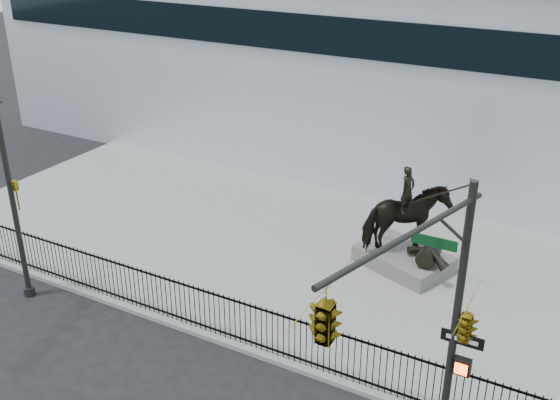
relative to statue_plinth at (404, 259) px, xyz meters
The scene contains 7 objects.
ground 8.57m from the statue_plinth, 113.44° to the right, with size 120.00×120.00×0.00m, color black.
plaza 3.53m from the statue_plinth, 165.88° to the right, with size 30.00×12.00×0.15m, color gray.
building 13.25m from the statue_plinth, 105.67° to the left, with size 44.00×14.00×9.00m, color white.
picket_fence 7.45m from the statue_plinth, 117.27° to the right, with size 22.10×0.10×1.50m.
statue_plinth is the anchor object (origin of this frame).
equestrian_statue 1.51m from the statue_plinth, 19.73° to the right, with size 3.76×3.02×3.37m.
traffic_signal_right 11.23m from the statue_plinth, 72.76° to the right, with size 2.17×6.86×7.00m.
Camera 1 is at (9.42, -12.07, 11.98)m, focal length 42.00 mm.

